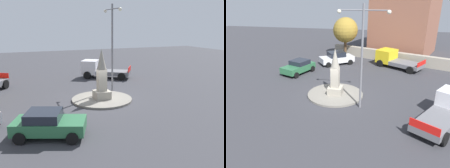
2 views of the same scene
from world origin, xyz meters
The scene contains 11 objects.
ground_plane centered at (0.00, 0.00, 0.00)m, with size 80.00×80.00×0.00m, color #38383D.
traffic_island centered at (0.00, 0.00, 0.08)m, with size 4.79×4.79×0.15m, color gray.
monument centered at (0.00, 0.00, 1.79)m, with size 1.21×1.21×3.95m.
streetlamp centered at (2.35, -1.85, 4.63)m, with size 3.57×0.28×7.61m.
car_green_approaching centered at (-5.25, 4.94, 0.75)m, with size 3.12×4.21×1.45m.
car_white_parked_left centered at (-1.84, 9.17, 0.81)m, with size 4.42×3.83×1.59m.
truck_yellow_passing centered at (5.15, 9.50, 0.95)m, with size 5.77×4.71×1.95m.
truck_white_waiting centered at (8.27, -2.76, 0.93)m, with size 4.54×5.52×1.96m.
stone_boundary_wall centered at (4.56, 11.87, 0.67)m, with size 16.45×0.70×1.34m, color #9E9687.
corner_building centered at (6.57, 17.13, 4.69)m, with size 7.90×8.26×9.38m, color #935B47.
tree_near_wall centered at (-1.44, 13.11, 3.68)m, with size 3.39×3.39×5.39m.
Camera 2 is at (3.80, -17.08, 8.06)m, focal length 35.40 mm.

